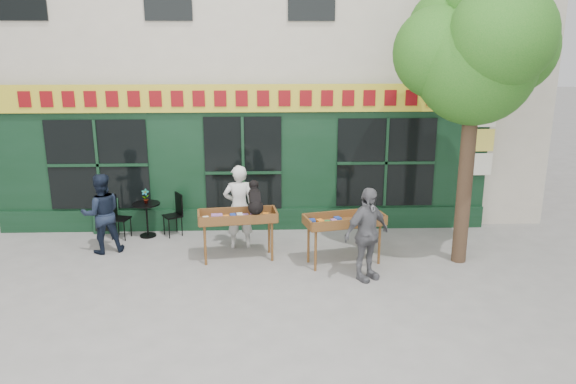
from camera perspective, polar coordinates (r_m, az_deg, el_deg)
name	(u,v)px	position (r m, az deg, el deg)	size (l,w,h in m)	color
ground	(240,270)	(10.81, -4.90, -7.88)	(80.00, 80.00, 0.00)	slate
building	(246,10)	(15.91, -4.27, 17.95)	(14.00, 7.26, 10.00)	beige
street_tree	(478,46)	(10.94, 18.71, 13.83)	(3.05, 2.90, 5.60)	#382619
book_cart_center	(238,219)	(11.05, -5.15, -2.79)	(1.57, 0.81, 0.99)	brown
dog	(255,197)	(10.85, -3.38, -0.51)	(0.34, 0.60, 0.60)	black
woman	(239,207)	(11.65, -4.99, -1.51)	(0.64, 0.42, 1.76)	silver
book_cart_right	(344,223)	(10.84, 5.74, -3.16)	(1.60, 0.96, 0.99)	brown
man_right	(367,234)	(10.17, 7.99, -4.27)	(1.01, 0.42, 1.72)	#59595E
bistro_table	(147,213)	(12.71, -14.17, -2.07)	(0.60, 0.60, 0.76)	black
bistro_chair_left	(116,214)	(12.78, -17.04, -2.12)	(0.44, 0.44, 0.95)	black
bistro_chair_right	(176,211)	(12.68, -11.32, -1.87)	(0.50, 0.50, 0.95)	black
potted_plant	(145,196)	(12.61, -14.28, -0.42)	(0.17, 0.11, 0.32)	gray
man_left	(102,214)	(11.97, -18.41, -2.09)	(0.80, 0.62, 1.65)	black
chalkboard	(106,216)	(13.22, -18.03, -2.35)	(0.56, 0.20, 0.79)	black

